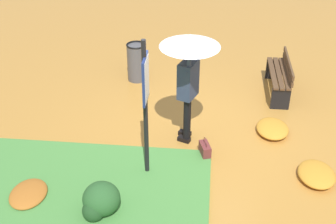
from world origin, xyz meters
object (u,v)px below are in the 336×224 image
Objects in this scene: info_sign_post at (146,95)px; handbag at (205,150)px; park_bench at (280,76)px; trash_bin at (137,62)px; person_with_umbrella at (189,61)px.

handbag is (-0.53, 0.89, -1.32)m from info_sign_post.
trash_bin is at bearing -95.68° from park_bench.
park_bench is 1.68× the size of trash_bin.
person_with_umbrella is at bearing 29.32° from trash_bin.
handbag is (0.41, 0.33, -1.42)m from person_with_umbrella.
person_with_umbrella reaches higher than handbag.
info_sign_post is 2.76× the size of trash_bin.
person_with_umbrella is 0.89× the size of info_sign_post.
person_with_umbrella is at bearing 148.87° from info_sign_post.
handbag is at bearing -31.97° from park_bench.
info_sign_post is at bearing -59.39° from handbag.
person_with_umbrella is 2.77m from trash_bin.
info_sign_post is at bearing -39.43° from park_bench.
trash_bin is (-0.30, -3.01, 0.02)m from park_bench.
park_bench is (-2.32, 1.45, 0.28)m from handbag.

